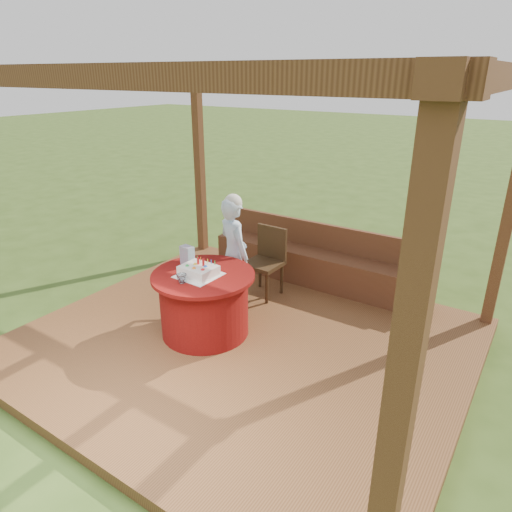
{
  "coord_description": "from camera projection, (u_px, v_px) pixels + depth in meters",
  "views": [
    {
      "loc": [
        2.47,
        -3.46,
        2.8
      ],
      "look_at": [
        0.0,
        0.25,
        1.0
      ],
      "focal_mm": 32.0,
      "sensor_mm": 36.0,
      "label": 1
    }
  ],
  "objects": [
    {
      "name": "birthday_cake",
      "position": [
        199.0,
        271.0,
        4.74
      ],
      "size": [
        0.42,
        0.42,
        0.18
      ],
      "color": "white",
      "rests_on": "table"
    },
    {
      "name": "pergola",
      "position": [
        241.0,
        119.0,
        4.09
      ],
      "size": [
        4.5,
        4.0,
        2.72
      ],
      "color": "brown",
      "rests_on": "deck"
    },
    {
      "name": "chair",
      "position": [
        267.0,
        258.0,
        5.8
      ],
      "size": [
        0.44,
        0.44,
        0.88
      ],
      "color": "#372311",
      "rests_on": "deck"
    },
    {
      "name": "bench",
      "position": [
        316.0,
        264.0,
        6.17
      ],
      "size": [
        3.0,
        0.42,
        0.8
      ],
      "color": "brown",
      "rests_on": "deck"
    },
    {
      "name": "gift_bag",
      "position": [
        187.0,
        255.0,
        5.01
      ],
      "size": [
        0.16,
        0.11,
        0.21
      ],
      "primitive_type": "cube",
      "rotation": [
        0.0,
        0.0,
        -0.15
      ],
      "color": "#C07CA9",
      "rests_on": "table"
    },
    {
      "name": "ground",
      "position": [
        243.0,
        348.0,
        4.99
      ],
      "size": [
        60.0,
        60.0,
        0.0
      ],
      "primitive_type": "plane",
      "color": "#314C19",
      "rests_on": "ground"
    },
    {
      "name": "drinking_glass",
      "position": [
        182.0,
        279.0,
        4.58
      ],
      "size": [
        0.12,
        0.12,
        0.09
      ],
      "primitive_type": "imported",
      "rotation": [
        0.0,
        0.0,
        0.16
      ],
      "color": "white",
      "rests_on": "table"
    },
    {
      "name": "elderly_woman",
      "position": [
        234.0,
        252.0,
        5.39
      ],
      "size": [
        0.59,
        0.5,
        1.41
      ],
      "color": "#9DC6E9",
      "rests_on": "deck"
    },
    {
      "name": "table",
      "position": [
        204.0,
        303.0,
        4.93
      ],
      "size": [
        1.1,
        1.1,
        0.71
      ],
      "color": "maroon",
      "rests_on": "deck"
    },
    {
      "name": "deck",
      "position": [
        243.0,
        343.0,
        4.97
      ],
      "size": [
        4.5,
        4.0,
        0.12
      ],
      "primitive_type": "cube",
      "color": "brown",
      "rests_on": "ground"
    }
  ]
}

